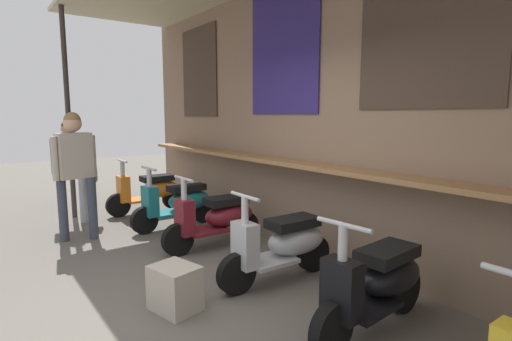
{
  "coord_description": "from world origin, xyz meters",
  "views": [
    {
      "loc": [
        3.07,
        -1.5,
        1.72
      ],
      "look_at": [
        -0.59,
        1.2,
        1.07
      ],
      "focal_mm": 27.76,
      "sensor_mm": 36.0,
      "label": 1
    }
  ],
  "objects_px": {
    "shopper_browsing": "(75,161)",
    "scooter_teal": "(180,202)",
    "scooter_maroon": "(218,218)",
    "shopper_with_handbag": "(72,161)",
    "scooter_black": "(378,282)",
    "merchandise_crate": "(175,288)",
    "scooter_silver": "(284,244)",
    "scooter_orange": "(151,191)"
  },
  "relations": [
    {
      "from": "shopper_browsing",
      "to": "scooter_teal",
      "type": "bearing_deg",
      "value": -111.46
    },
    {
      "from": "scooter_maroon",
      "to": "shopper_with_handbag",
      "type": "bearing_deg",
      "value": -62.1
    },
    {
      "from": "scooter_black",
      "to": "shopper_with_handbag",
      "type": "relative_size",
      "value": 0.85
    },
    {
      "from": "merchandise_crate",
      "to": "scooter_silver",
      "type": "bearing_deg",
      "value": 86.22
    },
    {
      "from": "scooter_teal",
      "to": "scooter_maroon",
      "type": "height_order",
      "value": "same"
    },
    {
      "from": "scooter_black",
      "to": "shopper_with_handbag",
      "type": "xyz_separation_m",
      "value": [
        -4.84,
        -1.25,
        0.61
      ]
    },
    {
      "from": "shopper_with_handbag",
      "to": "merchandise_crate",
      "type": "xyz_separation_m",
      "value": [
        3.59,
        0.06,
        -0.8
      ]
    },
    {
      "from": "scooter_black",
      "to": "merchandise_crate",
      "type": "relative_size",
      "value": 3.42
    },
    {
      "from": "scooter_maroon",
      "to": "scooter_black",
      "type": "relative_size",
      "value": 1.0
    },
    {
      "from": "scooter_orange",
      "to": "scooter_silver",
      "type": "distance_m",
      "value": 3.62
    },
    {
      "from": "shopper_browsing",
      "to": "scooter_orange",
      "type": "bearing_deg",
      "value": -68.5
    },
    {
      "from": "scooter_teal",
      "to": "shopper_browsing",
      "type": "height_order",
      "value": "shopper_browsing"
    },
    {
      "from": "scooter_orange",
      "to": "shopper_with_handbag",
      "type": "distance_m",
      "value": 1.39
    },
    {
      "from": "scooter_teal",
      "to": "shopper_browsing",
      "type": "relative_size",
      "value": 0.8
    },
    {
      "from": "scooter_orange",
      "to": "scooter_teal",
      "type": "height_order",
      "value": "same"
    },
    {
      "from": "shopper_browsing",
      "to": "scooter_black",
      "type": "bearing_deg",
      "value": -171.61
    },
    {
      "from": "scooter_silver",
      "to": "merchandise_crate",
      "type": "bearing_deg",
      "value": -2.33
    },
    {
      "from": "shopper_with_handbag",
      "to": "shopper_browsing",
      "type": "relative_size",
      "value": 0.94
    },
    {
      "from": "scooter_orange",
      "to": "shopper_with_handbag",
      "type": "bearing_deg",
      "value": -1.57
    },
    {
      "from": "scooter_orange",
      "to": "merchandise_crate",
      "type": "relative_size",
      "value": 3.42
    },
    {
      "from": "shopper_with_handbag",
      "to": "shopper_browsing",
      "type": "distance_m",
      "value": 0.98
    },
    {
      "from": "scooter_teal",
      "to": "scooter_maroon",
      "type": "bearing_deg",
      "value": 87.14
    },
    {
      "from": "scooter_silver",
      "to": "scooter_black",
      "type": "height_order",
      "value": "same"
    },
    {
      "from": "scooter_orange",
      "to": "scooter_maroon",
      "type": "bearing_deg",
      "value": 90.75
    },
    {
      "from": "shopper_browsing",
      "to": "shopper_with_handbag",
      "type": "bearing_deg",
      "value": -20.6
    },
    {
      "from": "scooter_maroon",
      "to": "merchandise_crate",
      "type": "height_order",
      "value": "scooter_maroon"
    },
    {
      "from": "scooter_black",
      "to": "shopper_browsing",
      "type": "height_order",
      "value": "shopper_browsing"
    },
    {
      "from": "scooter_black",
      "to": "shopper_with_handbag",
      "type": "height_order",
      "value": "shopper_with_handbag"
    },
    {
      "from": "scooter_maroon",
      "to": "scooter_black",
      "type": "xyz_separation_m",
      "value": [
        2.48,
        -0.0,
        0.0
      ]
    },
    {
      "from": "scooter_maroon",
      "to": "shopper_with_handbag",
      "type": "xyz_separation_m",
      "value": [
        -2.36,
        -1.25,
        0.61
      ]
    },
    {
      "from": "scooter_maroon",
      "to": "merchandise_crate",
      "type": "relative_size",
      "value": 3.41
    },
    {
      "from": "shopper_with_handbag",
      "to": "merchandise_crate",
      "type": "bearing_deg",
      "value": -157.06
    },
    {
      "from": "scooter_maroon",
      "to": "shopper_browsing",
      "type": "relative_size",
      "value": 0.8
    },
    {
      "from": "scooter_orange",
      "to": "merchandise_crate",
      "type": "bearing_deg",
      "value": 72.19
    },
    {
      "from": "scooter_black",
      "to": "shopper_browsing",
      "type": "xyz_separation_m",
      "value": [
        -3.87,
        -1.41,
        0.71
      ]
    },
    {
      "from": "scooter_orange",
      "to": "scooter_black",
      "type": "xyz_separation_m",
      "value": [
        4.79,
        -0.0,
        0.0
      ]
    },
    {
      "from": "scooter_silver",
      "to": "shopper_browsing",
      "type": "xyz_separation_m",
      "value": [
        -2.71,
        -1.41,
        0.71
      ]
    },
    {
      "from": "shopper_with_handbag",
      "to": "merchandise_crate",
      "type": "distance_m",
      "value": 3.68
    },
    {
      "from": "shopper_with_handbag",
      "to": "shopper_browsing",
      "type": "height_order",
      "value": "shopper_browsing"
    },
    {
      "from": "scooter_maroon",
      "to": "scooter_silver",
      "type": "xyz_separation_m",
      "value": [
        1.32,
        -0.0,
        0.0
      ]
    },
    {
      "from": "scooter_teal",
      "to": "shopper_with_handbag",
      "type": "distance_m",
      "value": 1.85
    },
    {
      "from": "scooter_orange",
      "to": "shopper_browsing",
      "type": "xyz_separation_m",
      "value": [
        0.92,
        -1.41,
        0.71
      ]
    }
  ]
}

